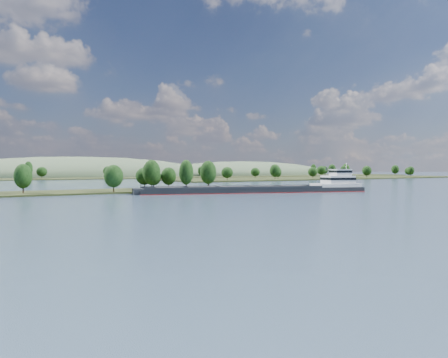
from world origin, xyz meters
TOP-DOWN VIEW (x-y plane):
  - ground at (0.00, 120.00)m, footprint 1800.00×1800.00m
  - tree_island at (6.85, 179.50)m, footprint 100.00×30.75m
  - right_bank at (231.52, 299.60)m, footprint 320.00×90.00m
  - back_shoreline at (9.92, 399.86)m, footprint 900.00×60.00m
  - hill_east at (260.00, 470.00)m, footprint 260.00×140.00m
  - hill_west at (60.00, 500.00)m, footprint 320.00×160.00m
  - cargo_barge at (44.51, 143.70)m, footprint 92.50×37.12m

SIDE VIEW (x-z plane):
  - ground at x=0.00m, z-range 0.00..0.00m
  - hill_east at x=260.00m, z-range -18.00..18.00m
  - hill_west at x=60.00m, z-range -22.00..22.00m
  - back_shoreline at x=9.92m, z-range -7.02..8.47m
  - right_bank at x=231.52m, z-range -6.22..8.11m
  - cargo_barge at x=44.51m, z-range -4.72..7.89m
  - tree_island at x=6.85m, z-range -3.10..10.66m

